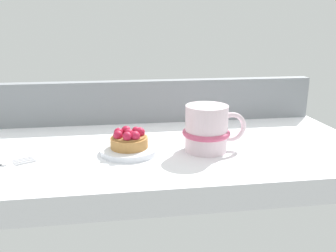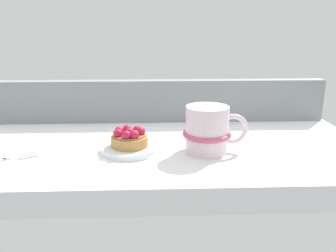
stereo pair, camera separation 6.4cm
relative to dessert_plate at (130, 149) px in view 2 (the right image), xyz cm
name	(u,v)px [view 2 (the right image)]	position (x,y,z in cm)	size (l,w,h in cm)	color
ground_plane	(141,156)	(2.01, 3.29, -2.69)	(88.66, 38.45, 4.39)	white
window_rail_back	(143,101)	(2.01, 21.01, 4.50)	(86.88, 3.02, 9.99)	gray
dessert_plate	(130,149)	(0.00, 0.00, 0.00)	(10.68, 10.68, 1.05)	silver
raspberry_tart	(130,138)	(0.01, -0.01, 2.11)	(6.83, 6.83, 3.63)	#B77F42
coffee_mug	(208,130)	(14.42, -0.79, 3.70)	(12.10, 8.92, 8.62)	silver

